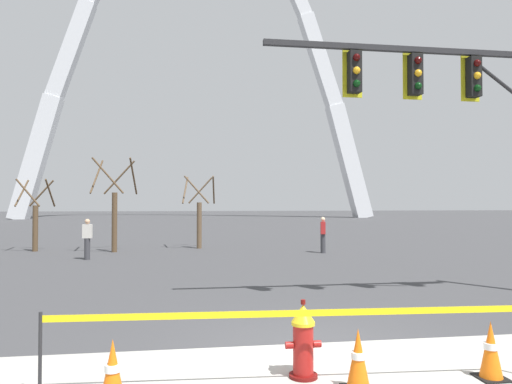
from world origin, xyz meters
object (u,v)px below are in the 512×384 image
Objects in this scene: fire_hydrant at (303,341)px; monument_arch at (200,63)px; traffic_cone_by_hydrant at (112,373)px; traffic_signal_gantry at (491,106)px; traffic_cone_mid_sidewalk at (358,360)px; traffic_cone_curb_edge at (491,351)px; pedestrian_standing_center at (87,239)px; pedestrian_walking_left at (323,234)px.

monument_arch is (0.43, 61.86, 21.90)m from fire_hydrant.
traffic_signal_gantry reaches higher than traffic_cone_by_hydrant.
traffic_cone_curb_edge is at bearing 3.16° from traffic_cone_mid_sidewalk.
pedestrian_standing_center reaches higher than traffic_cone_mid_sidewalk.
fire_hydrant is 0.74m from traffic_cone_mid_sidewalk.
fire_hydrant is at bearing -90.39° from monument_arch.
monument_arch is at bearing 83.27° from pedestrian_standing_center.
monument_arch reaches higher than pedestrian_walking_left.
traffic_cone_mid_sidewalk is at bearing -67.00° from pedestrian_standing_center.
monument_arch reaches higher than traffic_cone_curb_edge.
pedestrian_standing_center reaches higher than traffic_cone_by_hydrant.
fire_hydrant is 14.32m from pedestrian_standing_center.
traffic_cone_by_hydrant is 9.63m from traffic_signal_gantry.
pedestrian_walking_left reaches higher than traffic_cone_curb_edge.
pedestrian_standing_center is at bearing 102.42° from traffic_cone_by_hydrant.
traffic_signal_gantry reaches higher than traffic_cone_curb_edge.
monument_arch reaches higher than traffic_signal_gantry.
traffic_cone_by_hydrant is 2.81m from traffic_cone_mid_sidewalk.
traffic_signal_gantry reaches higher than pedestrian_standing_center.
pedestrian_walking_left and pedestrian_standing_center have the same top height.
traffic_cone_curb_edge is 6.56m from traffic_signal_gantry.
fire_hydrant is at bearing -107.49° from pedestrian_walking_left.
traffic_cone_mid_sidewalk is at bearing 0.31° from traffic_cone_by_hydrant.
monument_arch is (-1.91, 62.26, 22.01)m from traffic_cone_curb_edge.
traffic_cone_by_hydrant and traffic_cone_mid_sidewalk have the same top height.
fire_hydrant is 1.36× the size of traffic_cone_curb_edge.
fire_hydrant is 1.36× the size of traffic_cone_mid_sidewalk.
traffic_cone_by_hydrant is 4.60m from traffic_cone_curb_edge.
fire_hydrant is 0.62× the size of pedestrian_walking_left.
traffic_cone_mid_sidewalk is 0.09× the size of traffic_signal_gantry.
pedestrian_standing_center reaches higher than fire_hydrant.
traffic_cone_curb_edge is 66.06m from monument_arch.
pedestrian_standing_center is at bearing -174.08° from pedestrian_walking_left.
traffic_signal_gantry is at bearing -85.53° from pedestrian_walking_left.
fire_hydrant is 7.65m from traffic_signal_gantry.
pedestrian_standing_center reaches higher than traffic_cone_curb_edge.
traffic_cone_by_hydrant is 66.20m from monument_arch.
pedestrian_walking_left is (4.51, 14.32, 0.35)m from fire_hydrant.
traffic_cone_curb_edge is 14.88m from pedestrian_walking_left.
traffic_cone_by_hydrant is 14.14m from pedestrian_standing_center.
traffic_signal_gantry is at bearing 29.62° from traffic_cone_by_hydrant.
fire_hydrant is 0.62× the size of pedestrian_standing_center.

